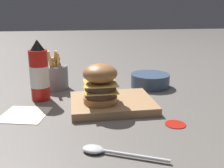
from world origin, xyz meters
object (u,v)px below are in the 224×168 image
object	(u,v)px
fries_basket	(55,76)
side_bowl	(150,80)
ketchup_bottle	(39,74)
serving_board	(112,103)
burger	(100,83)
spoon	(103,151)

from	to	relation	value
fries_basket	side_bowl	size ratio (longest dim) A/B	1.01
fries_basket	ketchup_bottle	bearing A→B (deg)	70.32
ketchup_bottle	side_bowl	bearing A→B (deg)	-168.08
serving_board	side_bowl	distance (m)	0.27
serving_board	burger	world-z (taller)	burger
ketchup_bottle	serving_board	bearing A→B (deg)	154.24
fries_basket	side_bowl	distance (m)	0.37
burger	side_bowl	world-z (taller)	burger
spoon	fries_basket	bearing A→B (deg)	-50.78
ketchup_bottle	spoon	size ratio (longest dim) A/B	1.14
serving_board	fries_basket	bearing A→B (deg)	-51.94
serving_board	spoon	size ratio (longest dim) A/B	1.44
fries_basket	side_bowl	xyz separation A→B (m)	(-0.36, 0.04, -0.02)
burger	spoon	xyz separation A→B (m)	(0.02, 0.25, -0.08)
side_bowl	spoon	world-z (taller)	side_bowl
serving_board	side_bowl	size ratio (longest dim) A/B	1.69
side_bowl	ketchup_bottle	bearing A→B (deg)	11.92
serving_board	burger	distance (m)	0.09
burger	ketchup_bottle	size ratio (longest dim) A/B	0.59
serving_board	fries_basket	world-z (taller)	fries_basket
serving_board	fries_basket	xyz separation A→B (m)	(0.18, -0.23, 0.04)
fries_basket	spoon	size ratio (longest dim) A/B	0.86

